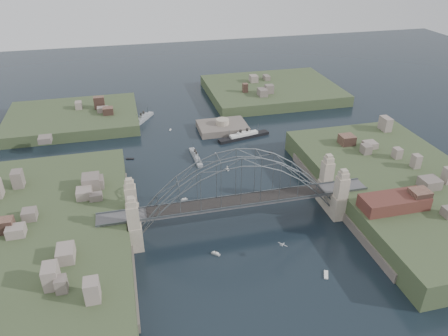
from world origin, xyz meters
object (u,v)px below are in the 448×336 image
Objects in this scene: naval_cruiser_far at (143,119)px; bridge at (238,190)px; ocean_liner at (244,136)px; fort_island at (222,131)px; wharf_shed at (394,202)px; naval_cruiser_near at (196,157)px.

bridge is at bearing -75.80° from naval_cruiser_far.
naval_cruiser_far is 51.59m from ocean_liner.
ocean_liner is (7.12, -10.61, 1.25)m from fort_island.
wharf_shed is 78.03m from ocean_liner.
ocean_liner reaches higher than fort_island.
wharf_shed is (32.00, -84.00, 10.34)m from fort_island.
ocean_liner is at bearing -56.13° from fort_island.
bridge is at bearing 162.35° from wharf_shed.
fort_island is at bearing 55.25° from naval_cruiser_near.
bridge is 47.33m from naval_cruiser_near.
bridge is 5.09× the size of naval_cruiser_far.
fort_island is at bearing 80.27° from bridge.
wharf_shed is 77.67m from naval_cruiser_near.
naval_cruiser_far is at bearing 150.49° from fort_island.
naval_cruiser_near is 0.66× the size of ocean_liner.
fort_island is 1.10× the size of wharf_shed.
naval_cruiser_near is 47.46m from naval_cruiser_far.
bridge is 93.15m from naval_cruiser_far.
bridge is 3.82× the size of fort_island.
ocean_liner is (24.03, 13.76, 0.17)m from naval_cruiser_near.
naval_cruiser_far is at bearing 122.76° from wharf_shed.
naval_cruiser_near is at bearing -150.19° from ocean_liner.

